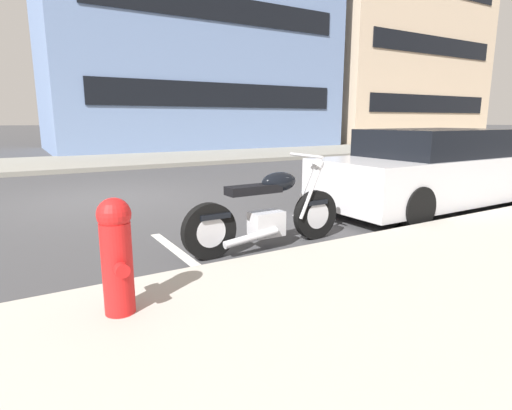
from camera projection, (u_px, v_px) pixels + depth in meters
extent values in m
plane|color=#3D3D3F|center=(109.00, 199.00, 8.16)|extent=(260.00, 260.00, 0.00)
cube|color=gray|center=(332.00, 150.00, 20.21)|extent=(120.00, 5.00, 0.14)
cube|color=silver|center=(184.00, 257.00, 4.72)|extent=(0.12, 2.20, 0.01)
cylinder|color=black|center=(315.00, 215.00, 5.41)|extent=(0.64, 0.13, 0.64)
cylinder|color=silver|center=(315.00, 215.00, 5.41)|extent=(0.35, 0.13, 0.35)
cylinder|color=black|center=(209.00, 231.00, 4.61)|extent=(0.64, 0.13, 0.64)
cylinder|color=silver|center=(209.00, 231.00, 4.61)|extent=(0.35, 0.13, 0.35)
cube|color=silver|center=(266.00, 224.00, 5.01)|extent=(0.41, 0.27, 0.30)
cube|color=black|center=(254.00, 189.00, 4.83)|extent=(0.69, 0.24, 0.10)
ellipsoid|color=black|center=(279.00, 182.00, 5.00)|extent=(0.49, 0.25, 0.24)
cube|color=black|center=(213.00, 215.00, 4.60)|extent=(0.36, 0.19, 0.06)
cube|color=black|center=(314.00, 202.00, 5.36)|extent=(0.32, 0.17, 0.06)
cylinder|color=silver|center=(304.00, 191.00, 5.32)|extent=(0.34, 0.05, 0.65)
cylinder|color=silver|center=(311.00, 193.00, 5.21)|extent=(0.34, 0.05, 0.65)
cylinder|color=silver|center=(306.00, 156.00, 5.15)|extent=(0.05, 0.62, 0.04)
sphere|color=silver|center=(318.00, 164.00, 5.28)|extent=(0.15, 0.15, 0.15)
cylinder|color=silver|center=(251.00, 238.00, 4.76)|extent=(0.71, 0.11, 0.16)
cube|color=silver|center=(435.00, 178.00, 7.28)|extent=(4.54, 1.77, 0.76)
cube|color=black|center=(436.00, 143.00, 7.12)|extent=(2.43, 1.61, 0.46)
cylinder|color=black|center=(446.00, 179.00, 8.74)|extent=(0.62, 0.22, 0.62)
cylinder|color=black|center=(340.00, 191.00, 7.23)|extent=(0.62, 0.22, 0.62)
cylinder|color=black|center=(416.00, 207.00, 5.90)|extent=(0.62, 0.22, 0.62)
cylinder|color=red|center=(118.00, 268.00, 2.99)|extent=(0.22, 0.22, 0.68)
sphere|color=red|center=(114.00, 214.00, 2.91)|extent=(0.24, 0.24, 0.24)
cylinder|color=red|center=(113.00, 258.00, 3.10)|extent=(0.10, 0.08, 0.10)
cylinder|color=red|center=(122.00, 270.00, 2.87)|extent=(0.10, 0.08, 0.10)
cube|color=#6B84B2|center=(188.00, 34.00, 22.12)|extent=(14.62, 8.37, 12.11)
cube|color=black|center=(225.00, 95.00, 19.26)|extent=(12.28, 0.06, 1.10)
cube|color=black|center=(223.00, 9.00, 18.50)|extent=(12.28, 0.06, 1.10)
cube|color=beige|center=(367.00, 62.00, 30.99)|extent=(13.05, 11.61, 11.56)
cube|color=black|center=(431.00, 104.00, 26.74)|extent=(10.96, 0.06, 1.10)
cube|color=black|center=(436.00, 45.00, 26.02)|extent=(10.96, 0.06, 1.10)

